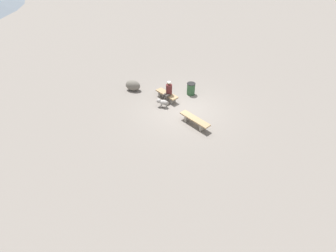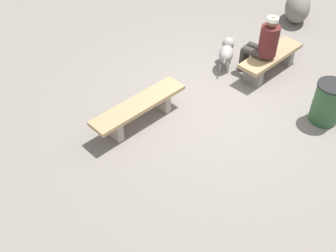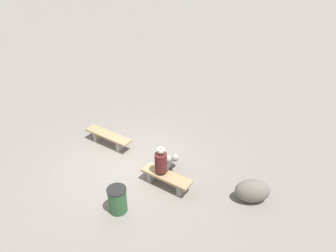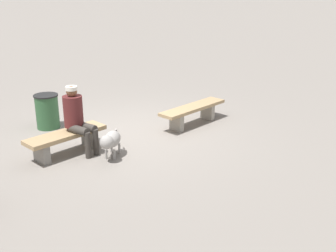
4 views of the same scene
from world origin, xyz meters
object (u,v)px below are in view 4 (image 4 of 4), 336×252
bench_right (66,139)px  dog (111,140)px  trash_bin (47,111)px  bench_left (193,111)px  seated_person (76,115)px

bench_right → dog: (-0.61, 0.63, 0.04)m
dog → trash_bin: trash_bin is taller
bench_left → seated_person: 2.75m
bench_right → seated_person: bearing=158.4°
bench_left → bench_right: (2.94, 0.03, -0.02)m
bench_left → trash_bin: trash_bin is taller
bench_right → trash_bin: 1.61m
bench_left → dog: (2.33, 0.65, 0.02)m
dog → bench_left: bearing=149.8°
seated_person → bench_left: bearing=161.0°
dog → seated_person: bearing=-102.6°
seated_person → dog: seated_person is taller
bench_left → trash_bin: size_ratio=2.47×
bench_right → seated_person: (-0.22, 0.03, 0.42)m
bench_left → dog: size_ratio=3.03×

